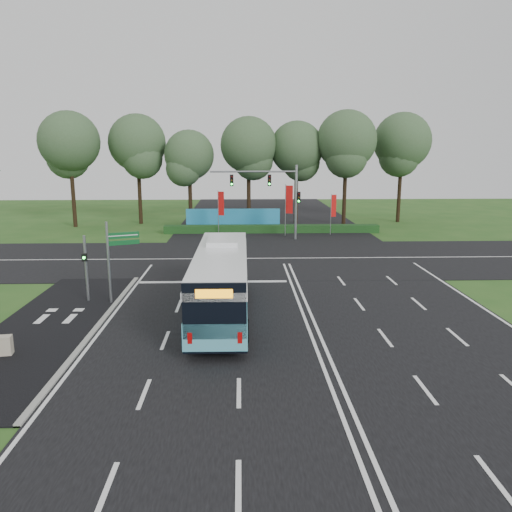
{
  "coord_description": "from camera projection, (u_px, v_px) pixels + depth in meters",
  "views": [
    {
      "loc": [
        -3.2,
        -26.08,
        8.36
      ],
      "look_at": [
        -2.32,
        2.0,
        2.37
      ],
      "focal_mm": 35.0,
      "sensor_mm": 36.0,
      "label": 1
    }
  ],
  "objects": [
    {
      "name": "ground",
      "position": [
        299.0,
        306.0,
        27.33
      ],
      "size": [
        120.0,
        120.0,
        0.0
      ],
      "primitive_type": "plane",
      "color": "#25511B",
      "rests_on": "ground"
    },
    {
      "name": "road_main",
      "position": [
        299.0,
        305.0,
        27.33
      ],
      "size": [
        20.0,
        120.0,
        0.04
      ],
      "primitive_type": "cube",
      "color": "black",
      "rests_on": "ground"
    },
    {
      "name": "road_cross",
      "position": [
        282.0,
        258.0,
        39.06
      ],
      "size": [
        120.0,
        14.0,
        0.05
      ],
      "primitive_type": "cube",
      "color": "black",
      "rests_on": "ground"
    },
    {
      "name": "bike_path",
      "position": [
        48.0,
        326.0,
        24.01
      ],
      "size": [
        5.0,
        18.0,
        0.06
      ],
      "primitive_type": "cube",
      "color": "black",
      "rests_on": "ground"
    },
    {
      "name": "kerb_strip",
      "position": [
        99.0,
        325.0,
        24.08
      ],
      "size": [
        0.25,
        18.0,
        0.12
      ],
      "primitive_type": "cube",
      "color": "gray",
      "rests_on": "ground"
    },
    {
      "name": "city_bus",
      "position": [
        221.0,
        281.0,
        25.53
      ],
      "size": [
        2.78,
        12.47,
        3.57
      ],
      "rotation": [
        0.0,
        0.0,
        -0.01
      ],
      "color": "#52AABF",
      "rests_on": "ground"
    },
    {
      "name": "pedestrian_signal",
      "position": [
        86.0,
        266.0,
        27.57
      ],
      "size": [
        0.34,
        0.43,
        3.77
      ],
      "rotation": [
        0.0,
        0.0,
        0.29
      ],
      "color": "gray",
      "rests_on": "ground"
    },
    {
      "name": "street_sign",
      "position": [
        115.0,
        253.0,
        27.29
      ],
      "size": [
        1.68,
        0.72,
        4.57
      ],
      "rotation": [
        0.0,
        0.0,
        0.37
      ],
      "color": "gray",
      "rests_on": "ground"
    },
    {
      "name": "utility_cabinet",
      "position": [
        5.0,
        346.0,
        20.58
      ],
      "size": [
        0.58,
        0.5,
        0.86
      ],
      "primitive_type": "cube",
      "rotation": [
        0.0,
        0.0,
        0.15
      ],
      "color": "#AFA48D",
      "rests_on": "ground"
    },
    {
      "name": "banner_flag_left",
      "position": [
        220.0,
        206.0,
        49.5
      ],
      "size": [
        0.62,
        0.26,
        4.43
      ],
      "rotation": [
        0.0,
        0.0,
        -0.34
      ],
      "color": "gray",
      "rests_on": "ground"
    },
    {
      "name": "banner_flag_mid",
      "position": [
        288.0,
        203.0,
        48.65
      ],
      "size": [
        0.74,
        0.22,
        5.09
      ],
      "rotation": [
        0.0,
        0.0,
        -0.23
      ],
      "color": "gray",
      "rests_on": "ground"
    },
    {
      "name": "banner_flag_right",
      "position": [
        333.0,
        208.0,
        49.53
      ],
      "size": [
        0.58,
        0.25,
        4.11
      ],
      "rotation": [
        0.0,
        0.0,
        0.36
      ],
      "color": "gray",
      "rests_on": "ground"
    },
    {
      "name": "traffic_light_gantry",
      "position": [
        277.0,
        190.0,
        46.41
      ],
      "size": [
        8.41,
        0.28,
        7.0
      ],
      "color": "gray",
      "rests_on": "ground"
    },
    {
      "name": "hedge",
      "position": [
        272.0,
        229.0,
        51.2
      ],
      "size": [
        22.0,
        1.2,
        0.8
      ],
      "primitive_type": "cube",
      "color": "#143613",
      "rests_on": "ground"
    },
    {
      "name": "blue_hoarding",
      "position": [
        233.0,
        219.0,
        53.37
      ],
      "size": [
        10.0,
        0.3,
        2.2
      ],
      "primitive_type": "cube",
      "color": "#2288BA",
      "rests_on": "ground"
    },
    {
      "name": "eucalyptus_row",
      "position": [
        246.0,
        144.0,
        55.24
      ],
      "size": [
        43.46,
        9.25,
        12.69
      ],
      "color": "black",
      "rests_on": "ground"
    }
  ]
}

